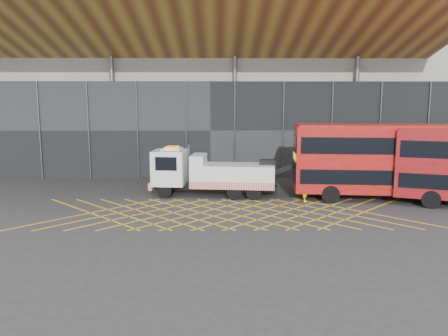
{
  "coord_description": "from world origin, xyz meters",
  "views": [
    {
      "loc": [
        2.68,
        -24.73,
        6.51
      ],
      "look_at": [
        3.0,
        1.5,
        2.4
      ],
      "focal_mm": 35.0,
      "sensor_mm": 36.0,
      "label": 1
    }
  ],
  "objects": [
    {
      "name": "recovery_truck",
      "position": [
        2.0,
        4.49,
        1.58
      ],
      "size": [
        9.89,
        3.28,
        3.43
      ],
      "rotation": [
        0.0,
        0.0,
        -0.11
      ],
      "color": "black",
      "rests_on": "ground_plane"
    },
    {
      "name": "road_markings",
      "position": [
        3.2,
        0.0,
        0.01
      ],
      "size": [
        23.16,
        7.16,
        0.01
      ],
      "color": "yellow",
      "rests_on": "ground_plane"
    },
    {
      "name": "ground_plane",
      "position": [
        0.0,
        0.0,
        0.0
      ],
      "size": [
        120.0,
        120.0,
        0.0
      ],
      "primitive_type": "plane",
      "color": "#2D2D30"
    },
    {
      "name": "worker",
      "position": [
        8.26,
        2.69,
        0.79
      ],
      "size": [
        0.5,
        0.65,
        1.59
      ],
      "primitive_type": "imported",
      "rotation": [
        0.0,
        0.0,
        1.34
      ],
      "color": "yellow",
      "rests_on": "ground_plane"
    },
    {
      "name": "construction_building",
      "position": [
        1.92,
        18.4,
        8.98
      ],
      "size": [
        55.0,
        23.97,
        18.0
      ],
      "color": "#9A9A94",
      "rests_on": "ground_plane"
    },
    {
      "name": "bus_towed",
      "position": [
        13.74,
        3.18,
        2.74
      ],
      "size": [
        12.36,
        4.02,
        4.94
      ],
      "rotation": [
        0.0,
        0.0,
        -0.1
      ],
      "color": "#9E0F0C",
      "rests_on": "ground_plane"
    }
  ]
}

